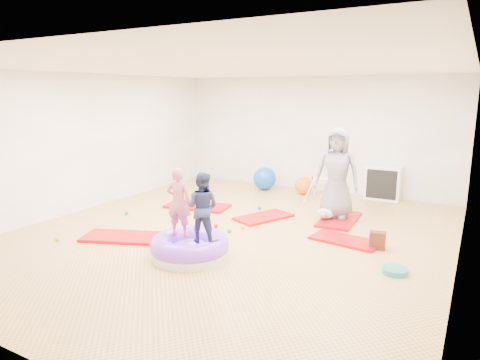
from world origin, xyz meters
The scene contains 19 objects.
room centered at (0.00, 0.00, 1.40)m, with size 7.01×8.01×2.81m.
gym_mat_front_left centered at (-1.51, -1.13, 0.03)m, with size 1.23×0.62×0.05m, color #CC0502.
gym_mat_mid_left centered at (-1.52, 1.14, 0.03)m, with size 1.33×0.66×0.06m, color #CC0502.
gym_mat_center_back centered at (0.08, 1.11, 0.02)m, with size 1.14×0.57×0.05m, color #CC0502.
gym_mat_right centered at (1.84, 0.57, 0.02)m, with size 1.10×0.55×0.05m, color #CC0502.
gym_mat_rear_right centered at (1.41, 1.66, 0.03)m, with size 1.25×0.63×0.05m, color #CC0502.
inflatable_cushion centered at (0.00, -1.23, 0.15)m, with size 1.18×1.18×0.37m.
child_pink centered at (-0.20, -1.20, 0.86)m, with size 0.38×0.25×1.04m, color #CE5C71.
child_navy centered at (0.25, -1.25, 0.85)m, with size 0.50×0.39×1.02m, color navy.
adult_caregiver centered at (1.31, 1.74, 0.91)m, with size 0.84×0.55×1.72m, color slate.
infant centered at (1.18, 1.48, 0.16)m, with size 0.34×0.35×0.20m.
ball_pit_balls centered at (-1.27, 0.45, 0.04)m, with size 2.59×3.50×0.08m.
exercise_ball_blue centered at (-1.02, 3.38, 0.29)m, with size 0.58×0.58×0.58m, color blue.
exercise_ball_orange centered at (0.02, 3.41, 0.21)m, with size 0.42×0.42×0.42m, color orange.
infant_play_gym centered at (0.69, 2.86, 0.37)m, with size 0.72×0.68×0.55m.
cube_shelf centered at (1.78, 3.79, 0.38)m, with size 0.77×0.38×0.77m.
balance_disc centered at (2.78, -0.35, 0.04)m, with size 0.35×0.35×0.08m, color #227E75.
backpack centered at (2.37, 0.48, 0.14)m, with size 0.24×0.15×0.28m, color maroon.
yellow_toy centered at (-1.33, -0.84, 0.01)m, with size 0.19×0.19×0.03m, color gold.
Camera 1 is at (3.61, -6.12, 2.41)m, focal length 32.00 mm.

